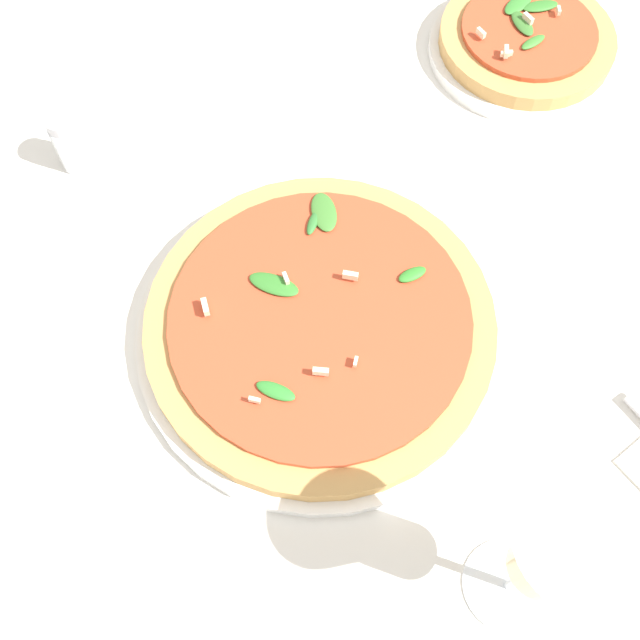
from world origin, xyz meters
name	(u,v)px	position (x,y,z in m)	size (l,w,h in m)	color
ground_plane	(292,377)	(0.00, 0.00, 0.00)	(6.00, 6.00, 0.00)	silver
pizza_arugula_main	(320,326)	(-0.03, 0.04, 0.02)	(0.33, 0.33, 0.05)	white
pizza_personal_side	(526,43)	(-0.28, 0.36, 0.02)	(0.21, 0.21, 0.05)	white
wine_glass	(557,556)	(0.22, 0.10, 0.13)	(0.08, 0.08, 0.19)	white
shaker_pepper	(70,142)	(-0.29, -0.13, 0.03)	(0.03, 0.03, 0.07)	silver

